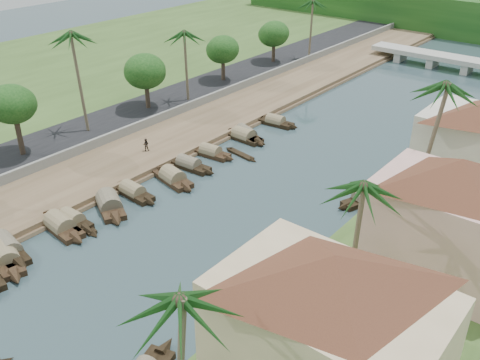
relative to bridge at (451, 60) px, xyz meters
The scene contains 36 objects.
ground 72.02m from the bridge, 90.00° to the right, with size 220.00×220.00×0.00m, color #32464B.
left_bank 54.42m from the bridge, 107.10° to the right, with size 10.00×180.00×0.80m, color brown.
right_bank 55.37m from the bridge, 69.93° to the right, with size 16.00×180.00×1.20m, color #334E1F.
road 57.49m from the bridge, 115.23° to the right, with size 8.00×180.00×1.40m, color black.
retaining_wall 55.79m from the bridge, 111.23° to the right, with size 0.40×180.00×1.10m, color slate.
far_left_fill 72.84m from the bridge, 134.44° to the right, with size 45.00×220.00×1.35m, color #334E1F.
bridge is the anchor object (origin of this frame).
building_near 76.54m from the bridge, 75.61° to the right, with size 14.85×14.85×10.20m.
building_mid 61.51m from the bridge, 70.98° to the right, with size 14.11×14.11×9.70m.
sampan_2 78.29m from the bridge, 96.72° to the right, with size 8.72×4.14×2.26m.
sampan_3 77.79m from the bridge, 97.53° to the right, with size 8.83×3.07×2.32m.
sampan_4 72.75m from the bridge, 97.60° to the right, with size 8.06×2.51×2.25m.
sampan_5 71.55m from the bridge, 97.65° to the right, with size 6.26×1.79×2.03m.
sampan_6 67.49m from the bridge, 97.79° to the right, with size 8.14×5.32×2.41m.
sampan_7 64.45m from the bridge, 98.26° to the right, with size 7.37×1.96×1.98m.
sampan_8 59.70m from the bridge, 97.91° to the right, with size 7.56×3.26×2.27m.
sampan_9 56.49m from the bridge, 99.29° to the right, with size 7.58×1.91×1.94m.
sampan_10 52.68m from the bridge, 100.21° to the right, with size 6.92×2.09×1.93m.
sampan_11 46.75m from the bridge, 101.44° to the right, with size 7.42×2.03×2.13m.
sampan_12 45.97m from the bridge, 101.93° to the right, with size 8.17×4.13×1.97m.
sampan_13 40.40m from the bridge, 102.77° to the right, with size 7.02×2.07×1.94m.
sampan_15 64.73m from the bridge, 82.12° to the right, with size 3.88×6.99×1.91m.
sampan_16 51.13m from the bridge, 79.05° to the right, with size 3.71×7.28×1.83m.
canoe_1 71.02m from the bridge, 96.86° to the right, with size 5.40×1.68×0.86m.
canoe_2 50.04m from the bridge, 97.61° to the right, with size 5.37×1.55×0.77m.
palm_0 83.45m from the bridge, 79.57° to the right, with size 3.20×3.20×12.22m.
palm_1 67.72m from the bridge, 76.22° to the right, with size 3.20×3.20×10.96m.
palm_2 54.65m from the bridge, 73.69° to the right, with size 3.20×3.20×14.02m.
palm_5 63.84m from the bridge, 112.44° to the right, with size 3.20×3.20×13.30m.
palm_6 48.54m from the bridge, 117.45° to the right, with size 3.20×3.20×10.94m.
palm_8 25.92m from the bridge, 147.60° to the right, with size 3.20×3.20×11.19m.
tree_2 71.22m from the bridge, 109.75° to the right, with size 4.99×4.99×7.92m.
tree_3 53.89m from the bridge, 116.55° to the right, with size 5.46×5.46×7.28m.
tree_4 40.49m from the bridge, 126.60° to the right, with size 4.85×4.85×6.74m.
tree_5 30.91m from the bridge, 141.64° to the right, with size 4.94×4.94×6.73m.
person_far 58.68m from the bridge, 104.71° to the right, with size 0.73×0.57×1.50m, color #312922.
Camera 1 is at (28.80, -21.60, 27.14)m, focal length 40.00 mm.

